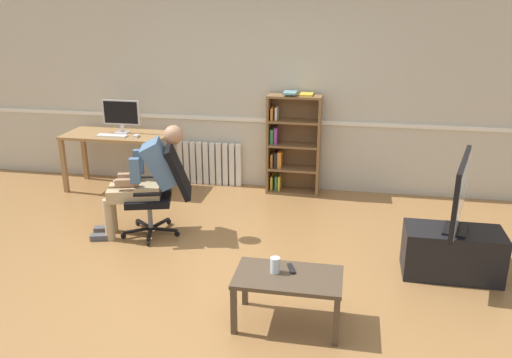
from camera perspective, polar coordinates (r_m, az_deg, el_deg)
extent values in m
plane|color=olive|center=(4.87, -3.64, -10.94)|extent=(18.00, 18.00, 0.00)
cube|color=beige|center=(6.91, 1.55, 9.99)|extent=(12.00, 0.10, 2.70)
cube|color=white|center=(6.92, 1.43, 6.40)|extent=(12.00, 0.03, 0.05)
cube|color=#9E7547|center=(7.30, -20.20, 1.34)|extent=(0.06, 0.06, 0.72)
cube|color=#9E7547|center=(6.75, -10.77, 0.80)|extent=(0.06, 0.06, 0.72)
cube|color=#9E7547|center=(7.24, -9.22, 2.14)|extent=(0.06, 0.06, 0.72)
cube|color=#9E7547|center=(7.76, -18.18, 2.56)|extent=(0.06, 0.06, 0.72)
cube|color=#9E7547|center=(7.14, -14.98, 4.64)|extent=(1.36, 0.63, 0.04)
cube|color=silver|center=(7.16, -14.39, 4.93)|extent=(0.18, 0.14, 0.01)
cube|color=silver|center=(7.17, -14.36, 5.41)|extent=(0.04, 0.02, 0.10)
cube|color=silver|center=(7.12, -14.49, 7.05)|extent=(0.50, 0.02, 0.32)
cube|color=black|center=(7.11, -14.54, 7.03)|extent=(0.46, 0.00, 0.29)
cube|color=white|center=(7.01, -15.41, 4.57)|extent=(0.39, 0.12, 0.02)
cube|color=white|center=(6.89, -12.91, 4.59)|extent=(0.06, 0.10, 0.03)
cube|color=brown|center=(6.83, 1.39, 3.85)|extent=(0.03, 0.28, 1.29)
cube|color=brown|center=(6.76, 6.87, 3.56)|extent=(0.03, 0.28, 1.29)
cube|color=brown|center=(6.92, 4.25, 4.01)|extent=(0.65, 0.02, 1.29)
cube|color=brown|center=(6.98, 4.00, -1.31)|extent=(0.62, 0.28, 0.03)
cube|color=brown|center=(6.87, 4.06, 1.16)|extent=(0.62, 0.28, 0.03)
cube|color=brown|center=(6.78, 4.12, 3.71)|extent=(0.62, 0.28, 0.03)
cube|color=brown|center=(6.71, 4.18, 6.31)|extent=(0.62, 0.28, 0.03)
cube|color=brown|center=(6.65, 4.25, 8.97)|extent=(0.62, 0.28, 0.03)
cube|color=gold|center=(6.99, 1.79, -0.31)|extent=(0.03, 0.19, 0.18)
cube|color=orange|center=(6.89, 1.81, 2.14)|extent=(0.03, 0.19, 0.17)
cube|color=#38844C|center=(6.79, 1.82, 4.72)|extent=(0.04, 0.19, 0.19)
cube|color=orange|center=(6.71, 1.82, 7.16)|extent=(0.03, 0.19, 0.16)
cube|color=#38844C|center=(6.98, 2.28, -0.31)|extent=(0.03, 0.19, 0.19)
cube|color=black|center=(6.86, 2.24, 2.18)|extent=(0.05, 0.19, 0.20)
cube|color=#89428E|center=(6.78, 2.23, 4.80)|extent=(0.04, 0.19, 0.21)
cube|color=white|center=(6.73, 2.29, 7.21)|extent=(0.03, 0.19, 0.16)
cube|color=gold|center=(6.96, 2.60, -0.35)|extent=(0.03, 0.19, 0.20)
cube|color=orange|center=(6.85, 2.65, 2.19)|extent=(0.05, 0.19, 0.21)
cube|color=gold|center=(6.65, 5.54, 9.18)|extent=(0.16, 0.22, 0.02)
cube|color=#6699A3|center=(6.61, 3.74, 9.36)|extent=(0.16, 0.22, 0.02)
cube|color=white|center=(7.33, -8.20, 1.87)|extent=(0.07, 0.08, 0.59)
cube|color=white|center=(7.30, -7.52, 1.84)|extent=(0.07, 0.08, 0.59)
cube|color=white|center=(7.28, -6.83, 1.80)|extent=(0.07, 0.08, 0.59)
cube|color=white|center=(7.25, -6.14, 1.76)|extent=(0.07, 0.08, 0.59)
cube|color=white|center=(7.23, -5.45, 1.72)|extent=(0.07, 0.08, 0.59)
cube|color=white|center=(7.20, -4.74, 1.69)|extent=(0.07, 0.08, 0.59)
cube|color=white|center=(7.18, -4.04, 1.65)|extent=(0.07, 0.08, 0.59)
cube|color=white|center=(7.16, -3.33, 1.61)|extent=(0.07, 0.08, 0.59)
cube|color=white|center=(7.14, -2.61, 1.57)|extent=(0.07, 0.08, 0.59)
cube|color=white|center=(7.12, -1.90, 1.53)|extent=(0.07, 0.08, 0.59)
cube|color=black|center=(5.70, -11.52, -5.89)|extent=(0.12, 0.30, 0.02)
cylinder|color=black|center=(5.58, -11.64, -6.89)|extent=(0.04, 0.06, 0.06)
cube|color=black|center=(5.78, -10.01, -5.43)|extent=(0.30, 0.05, 0.02)
cylinder|color=black|center=(5.74, -8.60, -5.94)|extent=(0.06, 0.02, 0.06)
cube|color=black|center=(5.94, -10.42, -4.78)|extent=(0.14, 0.29, 0.02)
cylinder|color=black|center=(6.06, -9.48, -4.63)|extent=(0.04, 0.06, 0.06)
cube|color=black|center=(5.96, -12.12, -4.82)|extent=(0.26, 0.21, 0.02)
cylinder|color=black|center=(6.10, -12.80, -4.70)|extent=(0.06, 0.05, 0.06)
cube|color=black|center=(5.81, -12.83, -5.49)|extent=(0.27, 0.20, 0.02)
cylinder|color=black|center=(5.81, -14.25, -6.04)|extent=(0.06, 0.05, 0.06)
cylinder|color=gray|center=(5.78, -11.48, -3.83)|extent=(0.05, 0.05, 0.30)
cube|color=black|center=(5.71, -11.60, -2.12)|extent=(0.57, 0.57, 0.07)
cube|color=black|center=(5.58, -8.46, 0.83)|extent=(0.36, 0.49, 0.55)
cube|color=black|center=(5.90, -11.26, 0.11)|extent=(0.28, 0.12, 0.03)
cube|color=black|center=(5.41, -11.76, -1.66)|extent=(0.28, 0.12, 0.03)
cube|color=tan|center=(5.67, -11.67, -1.13)|extent=(0.34, 0.40, 0.14)
cube|color=#476689|center=(5.57, -10.37, 1.68)|extent=(0.47, 0.44, 0.52)
sphere|color=#A87A5B|center=(5.47, -8.98, 4.78)|extent=(0.20, 0.20, 0.20)
cube|color=white|center=(5.68, -14.55, -0.26)|extent=(0.15, 0.08, 0.02)
cube|color=tan|center=(5.80, -13.61, -1.12)|extent=(0.44, 0.24, 0.13)
cylinder|color=tan|center=(5.93, -15.42, -3.52)|extent=(0.10, 0.10, 0.46)
cube|color=#4C4C51|center=(6.02, -16.19, -5.28)|extent=(0.24, 0.15, 0.06)
cube|color=tan|center=(5.62, -13.87, -1.82)|extent=(0.44, 0.24, 0.13)
cylinder|color=tan|center=(5.75, -15.73, -4.28)|extent=(0.10, 0.10, 0.46)
cube|color=#4C4C51|center=(5.84, -16.53, -6.08)|extent=(0.24, 0.15, 0.06)
cube|color=#476689|center=(5.75, -12.68, 1.87)|extent=(0.12, 0.10, 0.26)
cube|color=#A87A5B|center=(5.75, -13.64, 0.27)|extent=(0.25, 0.13, 0.07)
cube|color=#476689|center=(5.45, -13.06, 0.89)|extent=(0.12, 0.10, 0.26)
cube|color=#A87A5B|center=(5.57, -13.89, -0.36)|extent=(0.25, 0.13, 0.07)
cube|color=black|center=(5.17, 20.58, -7.53)|extent=(0.87, 0.44, 0.45)
cube|color=black|center=(5.07, 20.89, -5.14)|extent=(0.28, 0.36, 0.02)
cylinder|color=black|center=(5.06, 20.94, -4.78)|extent=(0.04, 0.04, 0.05)
cube|color=black|center=(4.95, 21.38, -1.28)|extent=(0.29, 0.96, 0.61)
cube|color=#B7D1F9|center=(4.94, 21.63, -1.31)|extent=(0.24, 0.90, 0.56)
cube|color=#4C3D2D|center=(4.08, -2.44, -14.18)|extent=(0.04, 0.04, 0.39)
cube|color=#4C3D2D|center=(4.00, 8.74, -15.14)|extent=(0.04, 0.04, 0.39)
cube|color=#4C3D2D|center=(4.36, 8.97, -12.08)|extent=(0.04, 0.04, 0.39)
cube|color=#4C3D2D|center=(4.43, -1.21, -11.28)|extent=(0.04, 0.04, 0.39)
cube|color=#4C3D2D|center=(4.09, 3.53, -10.65)|extent=(0.83, 0.48, 0.03)
cylinder|color=silver|center=(4.09, 2.10, -9.36)|extent=(0.08, 0.08, 0.13)
cube|color=black|center=(4.16, 3.87, -9.72)|extent=(0.08, 0.15, 0.02)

